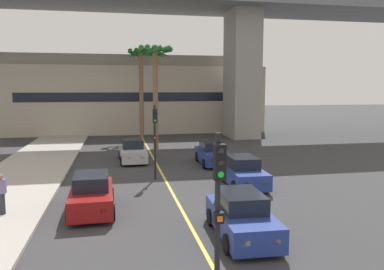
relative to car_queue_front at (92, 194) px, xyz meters
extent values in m
cube|color=#DBCC4C|center=(3.72, 7.17, -0.72)|extent=(0.14, 56.00, 0.01)
cube|color=gray|center=(14.02, 22.41, 5.79)|extent=(2.80, 4.40, 13.02)
cube|color=#BCB29E|center=(3.72, 30.38, 3.08)|extent=(29.00, 8.00, 7.60)
cube|color=gray|center=(3.72, 30.38, 7.48)|extent=(28.42, 7.20, 1.20)
cube|color=black|center=(3.72, 26.36, 3.46)|extent=(26.10, 0.04, 1.00)
cube|color=maroon|center=(0.00, -0.03, -0.14)|extent=(1.81, 4.14, 0.80)
cube|color=black|center=(0.00, 0.12, 0.54)|extent=(1.45, 2.09, 0.60)
cube|color=#F2EDCC|center=(0.52, -2.03, -0.09)|extent=(0.24, 0.09, 0.14)
cube|color=#F2EDCC|center=(-0.41, -2.05, -0.09)|extent=(0.24, 0.09, 0.14)
cylinder|color=black|center=(0.84, -1.28, -0.40)|extent=(0.24, 0.65, 0.64)
cylinder|color=black|center=(-0.77, -1.32, -0.40)|extent=(0.24, 0.65, 0.64)
cylinder|color=black|center=(0.78, 1.26, -0.40)|extent=(0.24, 0.65, 0.64)
cylinder|color=black|center=(-0.84, 1.22, -0.40)|extent=(0.24, 0.65, 0.64)
cube|color=navy|center=(7.56, 2.76, -0.14)|extent=(1.80, 4.14, 0.80)
cube|color=black|center=(7.56, 2.91, 0.54)|extent=(1.44, 2.08, 0.60)
cube|color=#F2EDCC|center=(7.97, 0.74, -0.09)|extent=(0.24, 0.09, 0.14)
cube|color=#F2EDCC|center=(7.04, 0.77, -0.09)|extent=(0.24, 0.09, 0.14)
cylinder|color=black|center=(8.33, 1.47, -0.40)|extent=(0.24, 0.65, 0.64)
cylinder|color=black|center=(6.72, 1.51, -0.40)|extent=(0.24, 0.65, 0.64)
cylinder|color=black|center=(8.39, 4.02, -0.40)|extent=(0.24, 0.65, 0.64)
cylinder|color=black|center=(6.78, 4.06, -0.40)|extent=(0.24, 0.65, 0.64)
cube|color=navy|center=(7.43, 8.74, -0.14)|extent=(1.81, 4.14, 0.80)
cube|color=black|center=(7.43, 8.89, 0.54)|extent=(1.45, 2.09, 0.60)
cube|color=#F2EDCC|center=(7.84, 6.72, -0.09)|extent=(0.24, 0.09, 0.14)
cube|color=#F2EDCC|center=(6.91, 6.74, -0.09)|extent=(0.24, 0.09, 0.14)
cylinder|color=black|center=(8.20, 7.45, -0.40)|extent=(0.24, 0.65, 0.64)
cylinder|color=black|center=(6.59, 7.49, -0.40)|extent=(0.24, 0.65, 0.64)
cylinder|color=black|center=(8.27, 9.99, -0.40)|extent=(0.24, 0.65, 0.64)
cylinder|color=black|center=(6.65, 10.03, -0.40)|extent=(0.24, 0.65, 0.64)
cube|color=#B7BABF|center=(2.16, 10.76, -0.14)|extent=(1.85, 4.16, 0.80)
cube|color=black|center=(2.16, 10.91, 0.54)|extent=(1.47, 2.10, 0.60)
cube|color=#F2EDCC|center=(2.71, 8.77, -0.09)|extent=(0.24, 0.09, 0.14)
cube|color=#F2EDCC|center=(1.77, 8.74, -0.09)|extent=(0.24, 0.09, 0.14)
cylinder|color=black|center=(3.02, 9.52, -0.40)|extent=(0.24, 0.65, 0.64)
cylinder|color=black|center=(1.40, 9.46, -0.40)|extent=(0.24, 0.65, 0.64)
cylinder|color=black|center=(2.92, 12.06, -0.40)|extent=(0.24, 0.65, 0.64)
cylinder|color=black|center=(1.31, 12.00, -0.40)|extent=(0.24, 0.65, 0.64)
cube|color=navy|center=(5.25, -3.94, -0.14)|extent=(1.84, 4.16, 0.80)
cube|color=black|center=(5.25, -3.79, 0.54)|extent=(1.46, 2.10, 0.60)
cube|color=#F2EDCC|center=(5.64, -5.96, -0.09)|extent=(0.24, 0.09, 0.14)
cube|color=#F2EDCC|center=(4.71, -5.93, -0.09)|extent=(0.24, 0.09, 0.14)
cylinder|color=black|center=(6.01, -5.23, -0.40)|extent=(0.24, 0.65, 0.64)
cylinder|color=black|center=(4.40, -5.18, -0.40)|extent=(0.24, 0.65, 0.64)
cylinder|color=black|center=(6.10, -2.69, -0.40)|extent=(0.24, 0.65, 0.64)
cylinder|color=black|center=(4.48, -2.64, -0.40)|extent=(0.24, 0.65, 0.64)
cylinder|color=black|center=(3.17, -8.43, 1.38)|extent=(0.12, 0.12, 4.20)
cube|color=black|center=(3.17, -8.57, 2.88)|extent=(0.24, 0.20, 0.76)
sphere|color=black|center=(3.17, -8.67, 3.12)|extent=(0.14, 0.14, 0.14)
sphere|color=black|center=(3.17, -8.67, 2.88)|extent=(0.14, 0.14, 0.14)
sphere|color=#19D83F|center=(3.17, -8.67, 2.64)|extent=(0.14, 0.14, 0.14)
cube|color=black|center=(3.17, -8.55, 1.68)|extent=(0.20, 0.16, 0.24)
cube|color=orange|center=(3.17, -8.63, 1.68)|extent=(0.12, 0.03, 0.12)
cylinder|color=black|center=(3.18, 5.17, 1.38)|extent=(0.12, 0.12, 4.20)
cube|color=black|center=(3.18, 5.03, 2.88)|extent=(0.24, 0.20, 0.76)
sphere|color=black|center=(3.18, 4.93, 3.12)|extent=(0.14, 0.14, 0.14)
sphere|color=black|center=(3.18, 4.93, 2.88)|extent=(0.14, 0.14, 0.14)
sphere|color=#19D83F|center=(3.18, 4.93, 2.64)|extent=(0.14, 0.14, 0.14)
cube|color=black|center=(3.18, 5.05, 1.68)|extent=(0.20, 0.16, 0.24)
cube|color=orange|center=(3.18, 4.97, 1.68)|extent=(0.12, 0.03, 0.12)
cylinder|color=brown|center=(3.71, 24.14, 3.68)|extent=(0.45, 0.45, 8.80)
sphere|color=#236028|center=(3.71, 24.14, 8.23)|extent=(0.60, 0.60, 0.60)
cone|color=#236028|center=(4.58, 24.10, 7.94)|extent=(0.53, 1.80, 0.96)
cone|color=#236028|center=(4.29, 24.78, 8.02)|extent=(1.62, 1.52, 0.84)
cone|color=#236028|center=(3.85, 24.99, 7.98)|extent=(1.83, 0.72, 0.90)
cone|color=#236028|center=(3.23, 24.86, 7.86)|extent=(1.71, 1.34, 1.09)
cone|color=#236028|center=(2.90, 24.45, 7.88)|extent=(1.05, 1.81, 1.05)
cone|color=#236028|center=(2.92, 23.78, 7.91)|extent=(1.14, 1.80, 1.01)
cone|color=#236028|center=(3.21, 23.43, 7.86)|extent=(1.69, 1.38, 1.09)
cone|color=#236028|center=(3.91, 23.29, 8.04)|extent=(1.84, 0.84, 0.81)
cone|color=#236028|center=(4.36, 23.56, 8.00)|extent=(1.52, 1.63, 0.87)
cylinder|color=brown|center=(4.26, 15.22, 3.35)|extent=(0.42, 0.42, 8.13)
sphere|color=#236028|center=(4.26, 15.22, 7.56)|extent=(0.60, 0.60, 0.60)
cone|color=#236028|center=(5.18, 15.09, 7.37)|extent=(0.70, 1.95, 0.82)
cone|color=#236028|center=(4.89, 15.90, 7.23)|extent=(1.70, 1.60, 1.04)
cone|color=#236028|center=(4.37, 16.14, 7.24)|extent=(1.94, 0.65, 1.03)
cone|color=#236028|center=(3.89, 16.07, 7.19)|extent=(1.91, 1.15, 1.10)
cone|color=#236028|center=(3.37, 15.46, 7.38)|extent=(0.92, 1.96, 0.79)
cone|color=#236028|center=(3.36, 14.98, 7.36)|extent=(0.91, 1.96, 0.83)
cone|color=#236028|center=(3.86, 14.38, 7.21)|extent=(1.90, 1.21, 1.08)
cone|color=#236028|center=(4.50, 14.32, 7.37)|extent=(1.96, 0.91, 0.82)
cone|color=#236028|center=(5.01, 14.67, 7.30)|extent=(1.48, 1.80, 0.93)
cylinder|color=#2D2D38|center=(-3.44, -0.17, -0.15)|extent=(0.22, 0.22, 0.85)
cube|color=slate|center=(-3.44, -0.17, 0.56)|extent=(0.34, 0.22, 0.56)
sphere|color=#9E7051|center=(-3.44, -0.17, 0.95)|extent=(0.20, 0.20, 0.20)
camera|label=1|loc=(1.07, -16.17, 4.41)|focal=35.99mm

